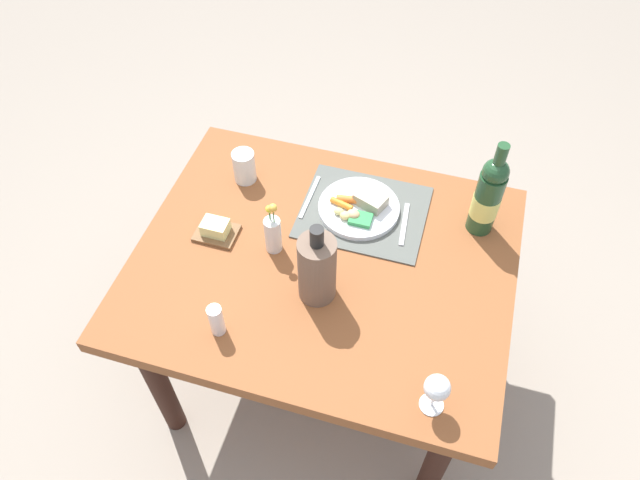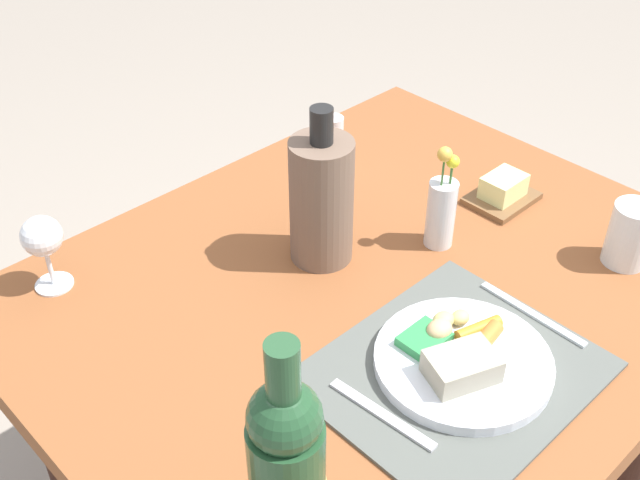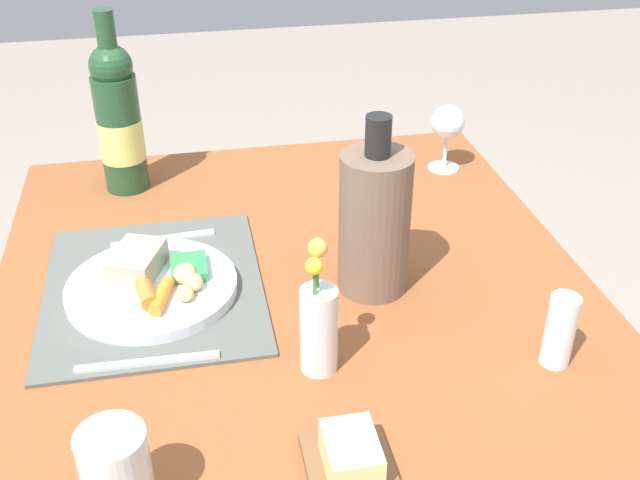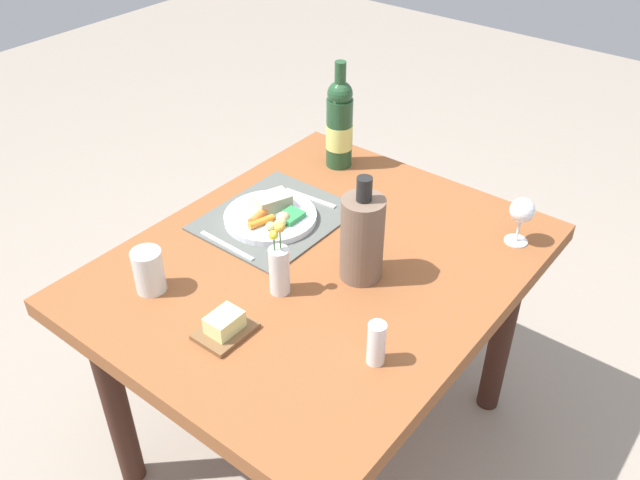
% 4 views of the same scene
% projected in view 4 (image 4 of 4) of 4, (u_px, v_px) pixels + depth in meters
% --- Properties ---
extents(ground_plane, '(8.00, 8.00, 0.00)m').
position_uv_depth(ground_plane, '(320.00, 436.00, 2.18)').
color(ground_plane, gray).
extents(dining_table, '(1.14, 0.93, 0.72)m').
position_uv_depth(dining_table, '(320.00, 289.00, 1.82)').
color(dining_table, brown).
rests_on(dining_table, ground_plane).
extents(placemat, '(0.40, 0.34, 0.01)m').
position_uv_depth(placemat, '(275.00, 218.00, 1.91)').
color(placemat, '#535751').
rests_on(placemat, dining_table).
extents(dinner_plate, '(0.26, 0.26, 0.06)m').
position_uv_depth(dinner_plate, '(271.00, 215.00, 1.89)').
color(dinner_plate, white).
rests_on(dinner_plate, placemat).
extents(fork, '(0.03, 0.18, 0.00)m').
position_uv_depth(fork, '(310.00, 198.00, 1.99)').
color(fork, silver).
rests_on(fork, placemat).
extents(knife, '(0.02, 0.19, 0.00)m').
position_uv_depth(knife, '(227.00, 246.00, 1.80)').
color(knife, silver).
rests_on(knife, placemat).
extents(cooler_bottle, '(0.11, 0.11, 0.29)m').
position_uv_depth(cooler_bottle, '(362.00, 237.00, 1.64)').
color(cooler_bottle, brown).
rests_on(cooler_bottle, dining_table).
extents(wine_bottle, '(0.08, 0.08, 0.34)m').
position_uv_depth(wine_bottle, '(339.00, 124.00, 2.08)').
color(wine_bottle, '#224929').
rests_on(wine_bottle, dining_table).
extents(salt_shaker, '(0.04, 0.04, 0.11)m').
position_uv_depth(salt_shaker, '(376.00, 343.00, 1.44)').
color(salt_shaker, white).
rests_on(salt_shaker, dining_table).
extents(wine_glass, '(0.07, 0.07, 0.14)m').
position_uv_depth(wine_glass, '(522.00, 212.00, 1.77)').
color(wine_glass, white).
rests_on(wine_glass, dining_table).
extents(butter_dish, '(0.13, 0.10, 0.06)m').
position_uv_depth(butter_dish, '(225.00, 326.00, 1.52)').
color(butter_dish, brown).
rests_on(butter_dish, dining_table).
extents(flower_vase, '(0.05, 0.05, 0.20)m').
position_uv_depth(flower_vase, '(278.00, 266.00, 1.62)').
color(flower_vase, silver).
rests_on(flower_vase, dining_table).
extents(water_tumbler, '(0.07, 0.07, 0.11)m').
position_uv_depth(water_tumbler, '(149.00, 273.00, 1.64)').
color(water_tumbler, silver).
rests_on(water_tumbler, dining_table).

